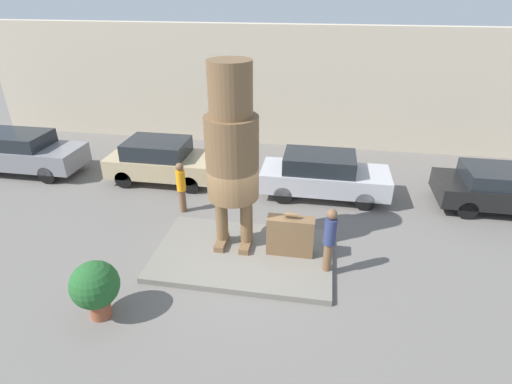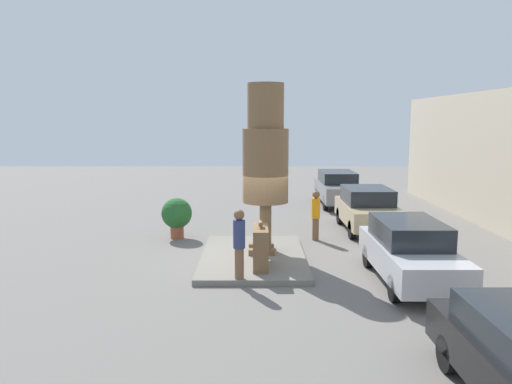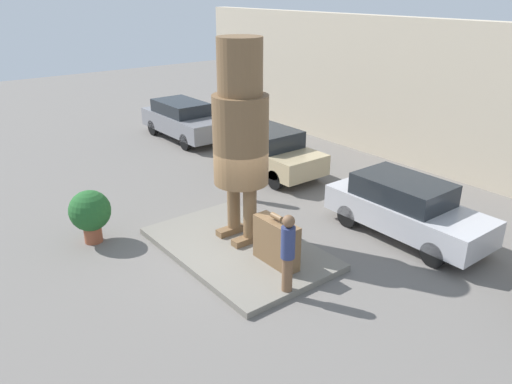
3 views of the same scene
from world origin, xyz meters
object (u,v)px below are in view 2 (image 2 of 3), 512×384
(parked_car_tan, at_px, (368,209))
(planter_pot, at_px, (177,215))
(tourist, at_px, (239,241))
(parked_car_silver, at_px, (410,250))
(giant_suitcase, at_px, (261,247))
(statue_figure, at_px, (265,155))
(worker_hivis, at_px, (316,213))
(parked_car_grey, at_px, (338,187))

(parked_car_tan, xyz_separation_m, planter_pot, (1.20, -6.94, 0.00))
(tourist, relative_size, parked_car_silver, 0.40)
(giant_suitcase, bearing_deg, statue_figure, 174.18)
(parked_car_tan, bearing_deg, worker_hivis, -54.84)
(parked_car_grey, bearing_deg, planter_pot, -44.47)
(giant_suitcase, height_order, parked_car_tan, parked_car_tan)
(tourist, relative_size, worker_hivis, 1.02)
(giant_suitcase, bearing_deg, parked_car_grey, 160.40)
(planter_pot, bearing_deg, parked_car_grey, 135.53)
(statue_figure, distance_m, planter_pot, 4.50)
(giant_suitcase, distance_m, tourist, 1.22)
(tourist, relative_size, planter_pot, 1.24)
(giant_suitcase, xyz_separation_m, parked_car_tan, (-5.20, 4.06, 0.13))
(statue_figure, relative_size, parked_car_tan, 1.23)
(tourist, relative_size, parked_car_grey, 0.39)
(tourist, height_order, parked_car_tan, tourist)
(worker_hivis, bearing_deg, tourist, -27.81)
(tourist, xyz_separation_m, worker_hivis, (-4.71, 2.48, -0.19))
(giant_suitcase, relative_size, parked_car_grey, 0.28)
(statue_figure, height_order, tourist, statue_figure)
(giant_suitcase, distance_m, planter_pot, 4.93)
(parked_car_silver, distance_m, planter_pot, 8.21)
(statue_figure, bearing_deg, parked_car_silver, 57.15)
(parked_car_silver, height_order, planter_pot, parked_car_silver)
(tourist, distance_m, parked_car_silver, 4.36)
(statue_figure, height_order, parked_car_grey, statue_figure)
(giant_suitcase, distance_m, worker_hivis, 4.19)
(planter_pot, height_order, worker_hivis, worker_hivis)
(parked_car_silver, xyz_separation_m, planter_pot, (-4.77, -6.68, 0.02))
(planter_pot, bearing_deg, tourist, 25.07)
(parked_car_grey, relative_size, parked_car_tan, 1.13)
(giant_suitcase, relative_size, planter_pot, 0.89)
(parked_car_silver, distance_m, worker_hivis, 4.85)
(parked_car_grey, relative_size, parked_car_silver, 1.05)
(parked_car_silver, bearing_deg, worker_hivis, -157.47)
(statue_figure, xyz_separation_m, tourist, (2.58, -0.70, -1.97))
(giant_suitcase, height_order, worker_hivis, worker_hivis)
(statue_figure, distance_m, parked_car_silver, 4.89)
(statue_figure, height_order, worker_hivis, statue_figure)
(giant_suitcase, distance_m, parked_car_silver, 3.88)
(parked_car_grey, height_order, worker_hivis, worker_hivis)
(giant_suitcase, xyz_separation_m, planter_pot, (-4.00, -2.89, 0.13))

